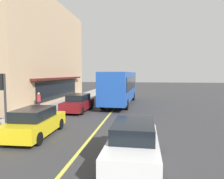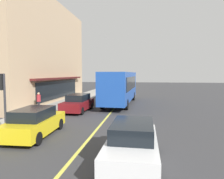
# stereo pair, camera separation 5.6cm
# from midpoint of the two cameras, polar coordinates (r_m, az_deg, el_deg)

# --- Properties ---
(ground) EXTENTS (120.00, 120.00, 0.00)m
(ground) POSITION_cam_midpoint_polar(r_m,az_deg,el_deg) (20.40, 0.77, -5.02)
(ground) COLOR #38383A
(sidewalk) EXTENTS (80.00, 2.84, 0.15)m
(sidewalk) POSITION_cam_midpoint_polar(r_m,az_deg,el_deg) (21.89, -14.31, -4.31)
(sidewalk) COLOR #9E9B93
(sidewalk) RESTS_ON ground
(lane_centre_stripe) EXTENTS (36.00, 0.16, 0.01)m
(lane_centre_stripe) POSITION_cam_midpoint_polar(r_m,az_deg,el_deg) (20.40, 0.77, -5.01)
(lane_centre_stripe) COLOR #D8D14C
(lane_centre_stripe) RESTS_ON ground
(storefront_building) EXTENTS (18.51, 11.59, 11.70)m
(storefront_building) POSITION_cam_midpoint_polar(r_m,az_deg,el_deg) (27.95, -25.18, 9.13)
(storefront_building) COLOR tan
(storefront_building) RESTS_ON ground
(bus) EXTENTS (11.23, 3.00, 3.50)m
(bus) POSITION_cam_midpoint_polar(r_m,az_deg,el_deg) (22.55, 2.24, 0.96)
(bus) COLOR #1E4CAD
(bus) RESTS_ON ground
(traffic_light) EXTENTS (0.30, 0.52, 3.20)m
(traffic_light) POSITION_cam_midpoint_polar(r_m,az_deg,el_deg) (12.71, -28.28, 0.22)
(traffic_light) COLOR #2D2D33
(traffic_light) RESTS_ON sidewalk
(car_yellow) EXTENTS (4.36, 1.98, 1.52)m
(car_yellow) POSITION_cam_midpoint_polar(r_m,az_deg,el_deg) (11.88, -20.62, -8.53)
(car_yellow) COLOR yellow
(car_yellow) RESTS_ON ground
(car_maroon) EXTENTS (4.35, 1.96, 1.52)m
(car_maroon) POSITION_cam_midpoint_polar(r_m,az_deg,el_deg) (18.51, -9.48, -3.73)
(car_maroon) COLOR maroon
(car_maroon) RESTS_ON ground
(car_white) EXTENTS (4.33, 1.91, 1.52)m
(car_white) POSITION_cam_midpoint_polar(r_m,az_deg,el_deg) (7.99, 5.73, -14.65)
(car_white) COLOR white
(car_white) RESTS_ON ground
(pedestrian_mid_block) EXTENTS (0.34, 0.34, 1.55)m
(pedestrian_mid_block) POSITION_cam_midpoint_polar(r_m,az_deg,el_deg) (19.21, -19.72, -2.65)
(pedestrian_mid_block) COLOR black
(pedestrian_mid_block) RESTS_ON sidewalk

